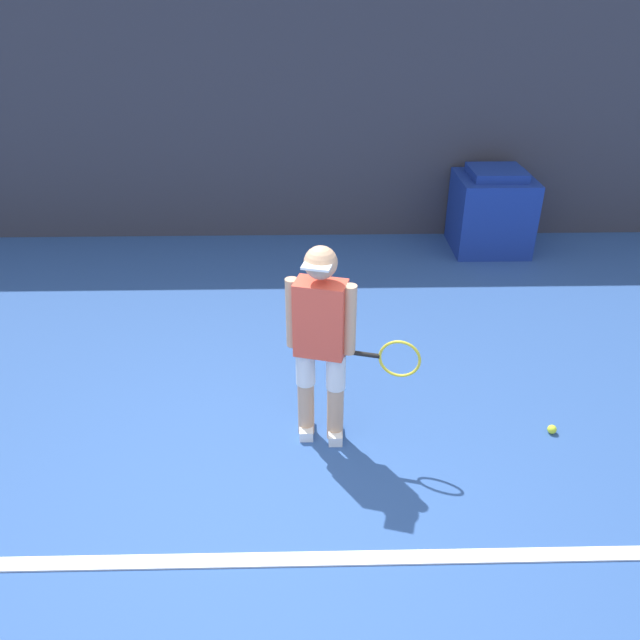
# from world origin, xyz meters

# --- Properties ---
(ground_plane) EXTENTS (24.00, 24.00, 0.00)m
(ground_plane) POSITION_xyz_m (0.00, 0.00, 0.00)
(ground_plane) COLOR #2D5193
(back_wall) EXTENTS (24.00, 0.10, 2.85)m
(back_wall) POSITION_xyz_m (0.00, 4.88, 1.43)
(back_wall) COLOR #383842
(back_wall) RESTS_ON ground_plane
(court_baseline) EXTENTS (21.60, 0.10, 0.01)m
(court_baseline) POSITION_xyz_m (0.00, -0.25, 0.01)
(court_baseline) COLOR white
(court_baseline) RESTS_ON ground_plane
(tennis_player) EXTENTS (0.90, 0.34, 1.52)m
(tennis_player) POSITION_xyz_m (0.40, 0.88, 0.83)
(tennis_player) COLOR tan
(tennis_player) RESTS_ON ground_plane
(tennis_ball) EXTENTS (0.07, 0.07, 0.07)m
(tennis_ball) POSITION_xyz_m (2.12, 0.86, 0.03)
(tennis_ball) COLOR #D1E533
(tennis_ball) RESTS_ON ground_plane
(covered_chair) EXTENTS (0.88, 0.84, 0.99)m
(covered_chair) POSITION_xyz_m (2.52, 4.37, 0.47)
(covered_chair) COLOR navy
(covered_chair) RESTS_ON ground_plane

